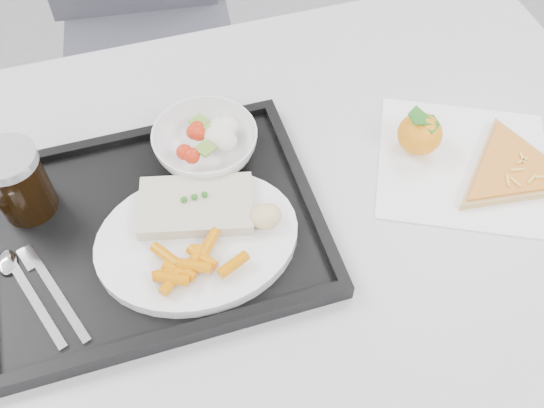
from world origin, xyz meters
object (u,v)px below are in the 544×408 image
(tray, at_px, (153,229))
(dinner_plate, at_px, (197,239))
(table, at_px, (262,228))
(salad_bowl, at_px, (206,144))
(cola_glass, at_px, (18,181))
(tangerine, at_px, (420,134))
(pizza_slice, at_px, (513,170))
(chair, at_px, (140,12))

(tray, relative_size, dinner_plate, 1.67)
(table, xyz_separation_m, salad_bowl, (-0.06, 0.10, 0.11))
(table, distance_m, tray, 0.17)
(table, distance_m, dinner_plate, 0.15)
(table, height_order, cola_glass, cola_glass)
(tray, height_order, tangerine, tangerine)
(table, relative_size, dinner_plate, 4.44)
(tray, xyz_separation_m, cola_glass, (-0.15, 0.08, 0.06))
(dinner_plate, bearing_deg, table, 26.16)
(table, bearing_deg, dinner_plate, -153.84)
(tray, xyz_separation_m, salad_bowl, (0.10, 0.10, 0.03))
(cola_glass, xyz_separation_m, tangerine, (0.56, -0.05, -0.04))
(cola_glass, bearing_deg, pizza_slice, -11.49)
(table, relative_size, tray, 2.67)
(table, distance_m, chair, 0.80)
(chair, distance_m, tangerine, 0.86)
(dinner_plate, relative_size, cola_glass, 2.50)
(pizza_slice, bearing_deg, cola_glass, 168.51)
(pizza_slice, bearing_deg, chair, 117.81)
(dinner_plate, bearing_deg, salad_bowl, 72.15)
(chair, bearing_deg, cola_glass, -108.27)
(dinner_plate, distance_m, pizza_slice, 0.47)
(pizza_slice, bearing_deg, tray, 174.04)
(table, xyz_separation_m, dinner_plate, (-0.10, -0.05, 0.09))
(salad_bowl, bearing_deg, table, -60.26)
(tray, relative_size, cola_glass, 4.17)
(tray, distance_m, cola_glass, 0.19)
(table, height_order, chair, chair)
(dinner_plate, distance_m, cola_glass, 0.25)
(chair, height_order, dinner_plate, chair)
(tangerine, xyz_separation_m, pizza_slice, (0.11, -0.09, -0.02))
(chair, relative_size, tangerine, 12.39)
(cola_glass, bearing_deg, chair, 71.73)
(pizza_slice, bearing_deg, table, 170.56)
(salad_bowl, distance_m, pizza_slice, 0.45)
(salad_bowl, bearing_deg, dinner_plate, -107.85)
(dinner_plate, xyz_separation_m, tangerine, (0.36, 0.08, 0.01))
(dinner_plate, xyz_separation_m, cola_glass, (-0.21, 0.13, 0.05))
(table, relative_size, pizza_slice, 4.14)
(salad_bowl, bearing_deg, tangerine, -13.02)
(table, bearing_deg, salad_bowl, 119.74)
(table, bearing_deg, tangerine, 5.86)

